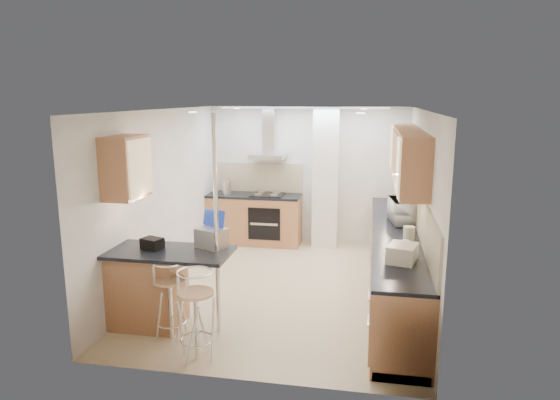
% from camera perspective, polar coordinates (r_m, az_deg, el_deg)
% --- Properties ---
extents(ground, '(4.80, 4.80, 0.00)m').
position_cam_1_polar(ground, '(7.22, 0.62, -10.00)').
color(ground, tan).
rests_on(ground, ground).
extents(room_shell, '(3.64, 4.84, 2.51)m').
position_cam_1_polar(room_shell, '(7.12, 3.74, 2.57)').
color(room_shell, silver).
rests_on(room_shell, ground).
extents(right_counter, '(0.63, 4.40, 0.92)m').
position_cam_1_polar(right_counter, '(6.97, 12.96, -7.06)').
color(right_counter, '#A06640').
rests_on(right_counter, ground).
extents(back_counter, '(1.70, 0.63, 0.92)m').
position_cam_1_polar(back_counter, '(9.22, -2.94, -2.15)').
color(back_counter, '#A06640').
rests_on(back_counter, ground).
extents(peninsula, '(1.47, 0.72, 0.94)m').
position_cam_1_polar(peninsula, '(6.05, -12.55, -9.87)').
color(peninsula, '#A06640').
rests_on(peninsula, ground).
extents(microwave, '(0.50, 0.66, 0.34)m').
position_cam_1_polar(microwave, '(7.25, 14.18, -1.24)').
color(microwave, white).
rests_on(microwave, right_counter).
extents(laptop, '(0.40, 0.36, 0.23)m').
position_cam_1_polar(laptop, '(5.90, -7.84, -4.31)').
color(laptop, '#ABAEB3').
rests_on(laptop, peninsula).
extents(bag, '(0.28, 0.24, 0.13)m').
position_cam_1_polar(bag, '(5.99, -14.39, -4.83)').
color(bag, black).
rests_on(bag, peninsula).
extents(bar_stool_near, '(0.46, 0.46, 0.92)m').
position_cam_1_polar(bar_stool_near, '(5.76, -12.43, -11.13)').
color(bar_stool_near, tan).
rests_on(bar_stool_near, ground).
extents(bar_stool_end, '(0.56, 0.56, 0.97)m').
position_cam_1_polar(bar_stool_end, '(5.30, -9.54, -12.87)').
color(bar_stool_end, tan).
rests_on(bar_stool_end, ground).
extents(jar_a, '(0.14, 0.14, 0.18)m').
position_cam_1_polar(jar_a, '(7.53, 13.65, -1.35)').
color(jar_a, silver).
rests_on(jar_a, right_counter).
extents(jar_b, '(0.12, 0.12, 0.15)m').
position_cam_1_polar(jar_b, '(7.89, 13.47, -0.87)').
color(jar_b, silver).
rests_on(jar_b, right_counter).
extents(jar_c, '(0.17, 0.17, 0.19)m').
position_cam_1_polar(jar_c, '(6.34, 14.52, -3.79)').
color(jar_c, '#B7B693').
rests_on(jar_c, right_counter).
extents(jar_d, '(0.12, 0.12, 0.15)m').
position_cam_1_polar(jar_d, '(5.89, 14.14, -5.20)').
color(jar_d, white).
rests_on(jar_d, right_counter).
extents(bread_bin, '(0.37, 0.42, 0.19)m').
position_cam_1_polar(bread_bin, '(5.57, 13.79, -5.93)').
color(bread_bin, silver).
rests_on(bread_bin, right_counter).
extents(kettle, '(0.16, 0.16, 0.24)m').
position_cam_1_polar(kettle, '(9.16, -6.10, 1.41)').
color(kettle, silver).
rests_on(kettle, back_counter).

